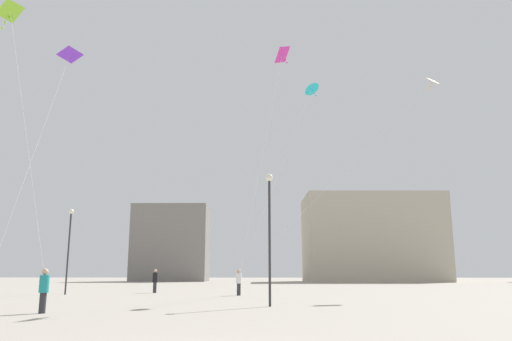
# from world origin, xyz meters

# --- Properties ---
(person_in_teal) EXTENTS (0.37, 0.37, 1.71)m
(person_in_teal) POSITION_xyz_m (-8.01, 10.74, 0.94)
(person_in_teal) COLOR #2D2D33
(person_in_teal) RESTS_ON ground_plane
(person_in_black) EXTENTS (0.39, 0.39, 1.81)m
(person_in_black) POSITION_xyz_m (-8.63, 30.40, 0.99)
(person_in_black) COLOR #2D2D33
(person_in_black) RESTS_ON ground_plane
(person_in_white) EXTENTS (0.38, 0.38, 1.76)m
(person_in_white) POSITION_xyz_m (-1.71, 26.26, 0.97)
(person_in_white) COLOR #2D2D33
(person_in_white) RESTS_ON ground_plane
(kite_lime_delta) EXTENTS (2.27, 1.71, 11.07)m
(kite_lime_delta) POSITION_xyz_m (-9.67, 9.38, 11.72)
(kite_lime_delta) COLOR #8CD12D
(kite_violet_delta) EXTENTS (1.36, 7.95, 14.75)m
(kite_violet_delta) POSITION_xyz_m (-12.58, 21.00, 15.27)
(kite_violet_delta) COLOR purple
(kite_magenta_delta) EXTENTS (3.57, 8.45, 13.24)m
(kite_magenta_delta) POSITION_xyz_m (1.34, 18.76, 13.88)
(kite_magenta_delta) COLOR #D12899
(kite_cyan_diamond) EXTENTS (5.79, 4.12, 12.70)m
(kite_cyan_diamond) POSITION_xyz_m (3.32, 22.89, 13.48)
(kite_cyan_diamond) COLOR #1EB2C6
(kite_amber_delta) EXTENTS (15.55, 2.17, 14.90)m
(kite_amber_delta) POSITION_xyz_m (12.59, 27.56, 15.47)
(kite_amber_delta) COLOR yellow
(building_left_hall) EXTENTS (13.71, 8.57, 13.67)m
(building_left_hall) POSITION_xyz_m (-19.00, 81.77, 6.84)
(building_left_hall) COLOR gray
(building_left_hall) RESTS_ON ground_plane
(building_centre_hall) EXTENTS (23.99, 15.21, 14.83)m
(building_centre_hall) POSITION_xyz_m (17.00, 79.90, 7.41)
(building_centre_hall) COLOR #B2A893
(building_centre_hall) RESTS_ON ground_plane
(lamppost_east) EXTENTS (0.36, 0.36, 6.28)m
(lamppost_east) POSITION_xyz_m (0.71, 15.12, 4.08)
(lamppost_east) COLOR #2D2D30
(lamppost_east) RESTS_ON ground_plane
(lamppost_west) EXTENTS (0.36, 0.36, 6.18)m
(lamppost_west) POSITION_xyz_m (-14.32, 27.18, 4.02)
(lamppost_west) COLOR #2D2D30
(lamppost_west) RESTS_ON ground_plane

